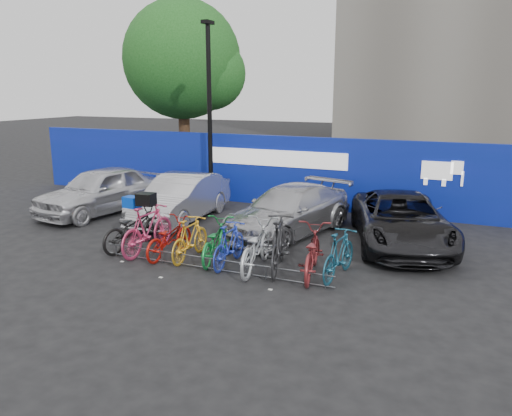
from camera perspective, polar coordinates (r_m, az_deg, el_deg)
The scene contains 21 objects.
ground at distance 11.69m, azimuth -3.71°, elevation -6.20°, with size 100.00×100.00×0.00m, color black.
hoarding at distance 16.81m, azimuth 5.50°, elevation 4.05°, with size 22.00×0.18×2.40m.
tree at distance 23.13m, azimuth -7.86°, elevation 16.14°, with size 5.40×5.20×7.80m.
lamppost at distance 17.30m, azimuth -5.34°, elevation 11.21°, with size 0.25×0.50×6.11m.
bike_rack at distance 11.14m, azimuth -5.12°, elevation -6.36°, with size 5.60×0.03×0.30m.
car_0 at distance 16.82m, azimuth -17.32°, elevation 1.94°, with size 1.78×4.41×1.50m, color silver.
car_1 at distance 15.31m, azimuth -8.57°, elevation 1.12°, with size 1.49×4.26×1.40m, color #ADADB1.
car_2 at distance 13.79m, azimuth 3.77°, elevation -0.30°, with size 1.84×4.53×1.31m, color #B0B0B5.
car_3 at distance 13.28m, azimuth 16.25°, elevation -1.35°, with size 2.19×4.76×1.32m, color black.
bike_0 at distance 12.88m, azimuth -13.83°, elevation -2.25°, with size 0.70×2.02×1.06m, color black.
bike_1 at distance 12.43m, azimuth -12.28°, elevation -2.39°, with size 0.57×2.01×1.21m, color #C53460.
bike_2 at distance 12.11m, azimuth -9.90°, elevation -3.37°, with size 0.62×1.77×0.93m, color #AB130B.
bike_3 at distance 11.82m, azimuth -7.55°, elevation -3.50°, with size 0.47×1.68×1.01m, color gold.
bike_4 at distance 11.67m, azimuth -4.72°, elevation -3.76°, with size 0.64×1.84×0.97m, color #147F33.
bike_5 at distance 11.32m, azimuth -3.09°, elevation -4.20°, with size 0.47×1.66×1.00m, color #2237B3.
bike_6 at distance 11.04m, azimuth 0.02°, elevation -4.36°, with size 0.73×2.09×1.10m, color #B2B7BB.
bike_7 at distance 10.96m, azimuth 2.58°, elevation -4.16°, with size 0.58×2.05×1.23m, color #252527.
bike_8 at distance 10.76m, azimuth 6.34°, elevation -5.00°, with size 0.71×2.04×1.07m, color maroon.
bike_9 at distance 10.72m, azimuth 9.46°, elevation -5.25°, with size 0.49×1.74×1.04m, color navy.
cargo_crate at distance 12.72m, azimuth -14.00°, elevation 0.66°, with size 0.39×0.29×0.28m, color #053AC5.
cargo_topcase at distance 12.25m, azimuth -12.45°, elevation 0.99°, with size 0.40×0.35×0.29m, color black.
Camera 1 is at (5.00, -9.82, 3.92)m, focal length 35.00 mm.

